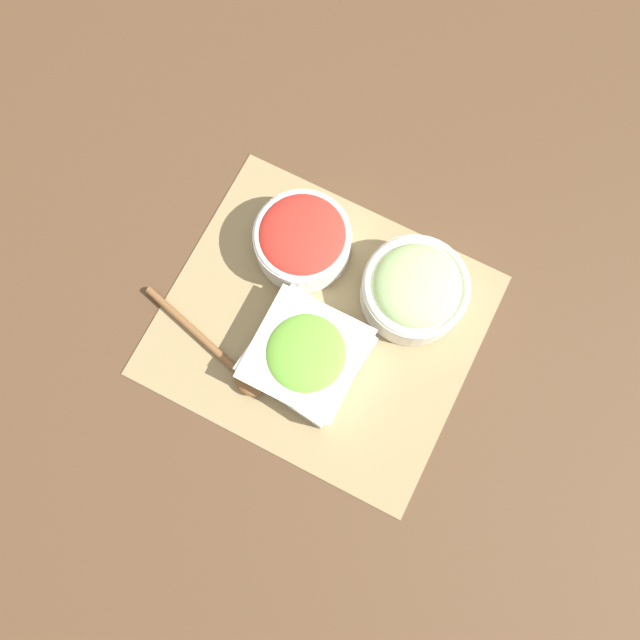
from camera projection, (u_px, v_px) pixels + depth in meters
ground_plane at (320, 325)px, 1.00m from camera, size 3.00×3.00×0.00m
placemat at (320, 325)px, 1.00m from camera, size 0.49×0.43×0.00m
lettuce_bowl at (306, 355)px, 0.95m from camera, size 0.17×0.17×0.06m
tomato_bowl at (302, 239)px, 0.98m from camera, size 0.15×0.15×0.08m
cucumber_bowl at (415, 289)px, 0.96m from camera, size 0.17×0.17×0.08m
wooden_spoon at (228, 362)px, 0.97m from camera, size 0.25×0.09×0.02m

